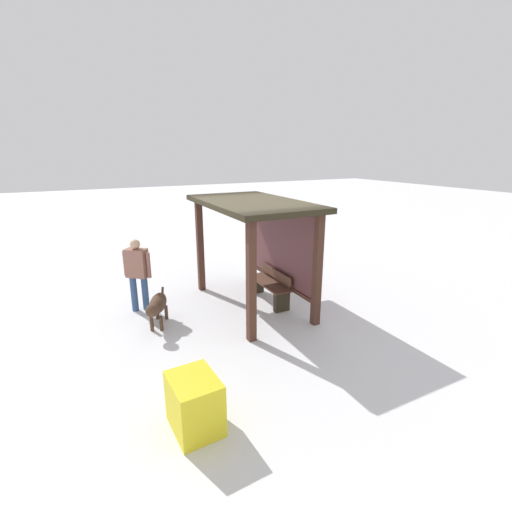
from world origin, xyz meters
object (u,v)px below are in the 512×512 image
object	(u,v)px
bench_left_inside	(269,287)
grit_bin	(195,404)
bus_shelter	(261,225)
person_walking	(137,269)
dog	(157,305)

from	to	relation	value
bench_left_inside	grit_bin	bearing A→B (deg)	-42.04
bus_shelter	person_walking	distance (m)	2.84
bus_shelter	bench_left_inside	xyz separation A→B (m)	(0.00, 0.24, -1.49)
bus_shelter	bench_left_inside	size ratio (longest dim) A/B	2.34
bench_left_inside	person_walking	distance (m)	2.98
bench_left_inside	dog	distance (m)	2.61
grit_bin	dog	bearing A→B (deg)	176.54
bus_shelter	grit_bin	bearing A→B (deg)	-39.51
dog	person_walking	bearing A→B (deg)	-169.42
bus_shelter	grit_bin	distance (m)	4.28
person_walking	dog	world-z (taller)	person_walking
dog	grit_bin	distance (m)	3.00
bench_left_inside	grit_bin	xyz separation A→B (m)	(3.09, -2.79, -0.00)
bus_shelter	bench_left_inside	distance (m)	1.51
bench_left_inside	person_walking	world-z (taller)	person_walking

